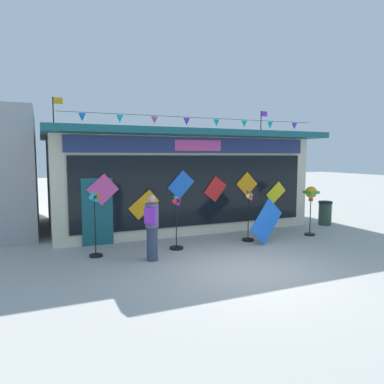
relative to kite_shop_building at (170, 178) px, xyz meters
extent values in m
plane|color=#ADAAA5|center=(-0.41, -6.43, -1.77)|extent=(80.00, 80.00, 0.00)
cube|color=beige|center=(0.00, 0.06, -0.12)|extent=(9.06, 5.39, 3.29)
cube|color=#195660|center=(0.00, -0.39, 1.62)|extent=(9.46, 6.30, 0.20)
cube|color=navy|center=(0.00, -2.68, 1.22)|extent=(8.33, 0.08, 0.50)
cube|color=#EA4CA3|center=(0.00, -2.71, 1.22)|extent=(1.63, 0.04, 0.35)
cube|color=black|center=(0.00, -2.67, -0.26)|extent=(8.15, 0.06, 2.31)
cube|color=#195660|center=(-3.26, -2.67, -0.77)|extent=(0.90, 0.07, 2.00)
cube|color=#EA4CA3|center=(-3.09, -2.73, -0.10)|extent=(0.95, 0.03, 0.95)
cube|color=orange|center=(-1.85, -2.73, -0.62)|extent=(0.99, 0.03, 0.94)
cube|color=blue|center=(-0.62, -2.73, -0.04)|extent=(0.93, 0.03, 0.94)
cube|color=red|center=(0.62, -2.73, -0.22)|extent=(0.85, 0.03, 0.88)
cube|color=orange|center=(1.86, -2.73, -0.10)|extent=(0.86, 0.03, 0.86)
cube|color=yellow|center=(3.10, -2.73, -0.45)|extent=(0.85, 0.03, 0.83)
cylinder|color=black|center=(0.00, -2.97, 2.08)|extent=(8.69, 0.01, 0.01)
cone|color=blue|center=(-3.64, -2.97, 1.94)|extent=(0.20, 0.20, 0.22)
cone|color=#19B7BC|center=(-2.60, -2.97, 1.94)|extent=(0.20, 0.20, 0.22)
cone|color=#EA4CA3|center=(-1.56, -2.97, 1.94)|extent=(0.20, 0.20, 0.22)
cone|color=purple|center=(-0.52, -2.97, 1.94)|extent=(0.20, 0.20, 0.22)
cone|color=#19B7BC|center=(0.52, -2.97, 1.94)|extent=(0.20, 0.20, 0.22)
cone|color=#19B7BC|center=(1.56, -2.97, 1.94)|extent=(0.20, 0.20, 0.22)
cone|color=#19B7BC|center=(2.61, -2.97, 1.94)|extent=(0.20, 0.20, 0.22)
cone|color=purple|center=(3.65, -2.97, 1.94)|extent=(0.20, 0.20, 0.22)
cylinder|color=black|center=(-4.28, 0.06, 2.32)|extent=(0.04, 0.04, 1.20)
cube|color=orange|center=(-4.12, 0.06, 2.80)|extent=(0.32, 0.02, 0.22)
cylinder|color=black|center=(4.28, 0.06, 2.29)|extent=(0.04, 0.04, 1.14)
cube|color=purple|center=(4.44, 0.06, 2.74)|extent=(0.32, 0.02, 0.22)
cylinder|color=black|center=(-3.50, -3.92, -1.74)|extent=(0.34, 0.34, 0.06)
cylinder|color=black|center=(-3.50, -3.92, -0.97)|extent=(0.03, 0.03, 1.59)
cylinder|color=black|center=(-3.50, -3.96, -0.17)|extent=(0.06, 0.04, 0.06)
cone|color=orange|center=(-3.41, -3.96, -0.17)|extent=(0.13, 0.14, 0.13)
cone|color=#19B7BC|center=(-3.50, -3.96, -0.08)|extent=(0.14, 0.13, 0.13)
cone|color=#19B7BC|center=(-3.59, -3.96, -0.17)|extent=(0.13, 0.14, 0.13)
cone|color=#19B7BC|center=(-3.50, -3.96, -0.26)|extent=(0.14, 0.13, 0.13)
cylinder|color=black|center=(-1.28, -4.04, -1.74)|extent=(0.39, 0.39, 0.06)
cylinder|color=black|center=(-1.28, -4.04, -1.07)|extent=(0.03, 0.03, 1.39)
cylinder|color=black|center=(-1.28, -4.08, -0.37)|extent=(0.06, 0.04, 0.06)
cone|color=red|center=(-1.19, -4.08, -0.37)|extent=(0.13, 0.14, 0.13)
cone|color=#19B7BC|center=(-1.28, -4.08, -0.28)|extent=(0.14, 0.13, 0.13)
cone|color=red|center=(-1.37, -4.08, -0.37)|extent=(0.13, 0.14, 0.13)
cone|color=purple|center=(-1.28, -4.08, -0.46)|extent=(0.14, 0.13, 0.13)
cylinder|color=black|center=(1.13, -4.00, -1.74)|extent=(0.38, 0.38, 0.06)
cylinder|color=black|center=(1.13, -4.00, -1.05)|extent=(0.03, 0.03, 1.44)
cylinder|color=black|center=(1.13, -4.04, -0.33)|extent=(0.06, 0.04, 0.06)
cone|color=yellow|center=(1.23, -4.04, -0.33)|extent=(0.13, 0.14, 0.13)
cone|color=purple|center=(1.13, -4.04, -0.24)|extent=(0.14, 0.13, 0.13)
cone|color=yellow|center=(1.04, -4.04, -0.33)|extent=(0.13, 0.14, 0.13)
cone|color=#EA4CA3|center=(1.13, -4.04, -0.42)|extent=(0.14, 0.13, 0.13)
cylinder|color=black|center=(3.46, -4.14, -1.74)|extent=(0.34, 0.34, 0.06)
cylinder|color=black|center=(3.46, -4.14, -1.14)|extent=(0.03, 0.03, 1.26)
sphere|color=orange|center=(3.46, -4.14, -0.31)|extent=(0.38, 0.38, 0.38)
cube|color=green|center=(3.46, -4.14, -0.31)|extent=(0.39, 0.39, 0.08)
cube|color=brown|center=(3.46, -4.14, -0.56)|extent=(0.10, 0.10, 0.10)
cylinder|color=#333D56|center=(-2.23, -4.83, -1.34)|extent=(0.28, 0.28, 0.86)
cylinder|color=#604C7F|center=(-2.23, -4.83, -0.61)|extent=(0.34, 0.34, 0.60)
sphere|color=tan|center=(-2.23, -4.83, -0.20)|extent=(0.22, 0.22, 0.22)
cube|color=purple|center=(-2.33, -5.01, -0.58)|extent=(0.31, 0.27, 0.38)
cylinder|color=#2D4238|center=(5.27, -2.93, -1.35)|extent=(0.48, 0.48, 0.83)
cylinder|color=black|center=(5.27, -2.93, -0.89)|extent=(0.52, 0.52, 0.08)
cube|color=blue|center=(1.47, -4.48, -1.09)|extent=(1.36, 0.36, 1.36)
camera|label=1|loc=(-4.75, -13.27, 0.87)|focal=33.03mm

